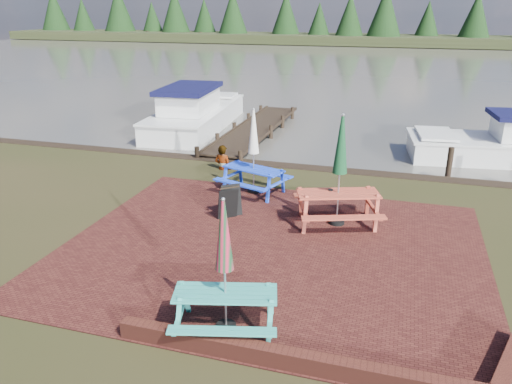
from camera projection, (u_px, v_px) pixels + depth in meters
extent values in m
plane|color=black|center=(259.00, 271.00, 10.00)|extent=(120.00, 120.00, 0.00)
cube|color=#371411|center=(271.00, 249.00, 10.90)|extent=(9.00, 7.50, 0.02)
cube|color=#4C1E16|center=(307.00, 363.00, 7.22)|extent=(6.00, 0.22, 0.30)
cube|color=#4C1E16|center=(509.00, 365.00, 7.18)|extent=(0.82, 1.77, 0.30)
cube|color=#413F38|center=(379.00, 67.00, 43.19)|extent=(120.00, 60.00, 0.02)
cube|color=black|center=(393.00, 40.00, 69.03)|extent=(120.00, 10.00, 1.20)
cube|color=teal|center=(225.00, 293.00, 7.98)|extent=(1.76, 1.04, 0.04)
cube|color=teal|center=(222.00, 331.00, 7.49)|extent=(1.66, 0.63, 0.04)
cube|color=teal|center=(229.00, 287.00, 8.66)|extent=(1.66, 0.63, 0.04)
cube|color=teal|center=(182.00, 310.00, 8.12)|extent=(0.43, 1.41, 0.68)
cube|color=teal|center=(270.00, 312.00, 8.08)|extent=(0.43, 1.41, 0.68)
cylinder|color=black|center=(226.00, 327.00, 8.20)|extent=(0.33, 0.33, 0.09)
cylinder|color=#B2B2B7|center=(225.00, 267.00, 7.82)|extent=(0.03, 0.03, 2.30)
cone|color=#B91A3A|center=(224.00, 236.00, 7.62)|extent=(0.29, 0.29, 1.15)
cube|color=#AE402C|center=(338.00, 193.00, 11.89)|extent=(2.08, 1.35, 0.04)
cube|color=#AE402C|center=(344.00, 218.00, 11.31)|extent=(1.91, 0.88, 0.04)
cube|color=#AE402C|center=(332.00, 195.00, 12.68)|extent=(1.91, 0.88, 0.04)
cube|color=#AE402C|center=(303.00, 209.00, 11.99)|extent=(0.63, 1.61, 0.80)
cube|color=#AE402C|center=(372.00, 208.00, 12.06)|extent=(0.63, 1.61, 0.80)
cylinder|color=black|center=(336.00, 222.00, 12.15)|extent=(0.39, 0.39, 0.11)
cylinder|color=#B2B2B7|center=(340.00, 172.00, 11.69)|extent=(0.04, 0.04, 2.69)
cone|color=#113E1F|center=(341.00, 145.00, 11.47)|extent=(0.34, 0.34, 1.34)
cube|color=blue|center=(254.00, 169.00, 13.97)|extent=(1.84, 1.18, 0.04)
cube|color=blue|center=(240.00, 185.00, 13.57)|extent=(1.70, 0.76, 0.04)
cube|color=blue|center=(266.00, 172.00, 14.56)|extent=(1.70, 0.76, 0.04)
cube|color=blue|center=(233.00, 176.00, 14.49)|extent=(0.55, 1.44, 0.71)
cube|color=blue|center=(276.00, 186.00, 13.69)|extent=(0.55, 1.44, 0.71)
cylinder|color=black|center=(254.00, 191.00, 14.20)|extent=(0.34, 0.34, 0.10)
cylinder|color=#B2B2B7|center=(254.00, 152.00, 13.80)|extent=(0.03, 0.03, 2.39)
cone|color=silver|center=(253.00, 132.00, 13.59)|extent=(0.31, 0.31, 1.19)
cube|color=black|center=(228.00, 204.00, 12.27)|extent=(0.52, 0.47, 0.81)
cube|color=black|center=(232.00, 200.00, 12.51)|extent=(0.52, 0.47, 0.81)
cube|color=black|center=(230.00, 188.00, 12.25)|extent=(0.42, 0.34, 0.03)
cube|color=black|center=(256.00, 128.00, 21.22)|extent=(1.60, 9.00, 0.06)
cube|color=black|center=(239.00, 125.00, 21.40)|extent=(0.08, 9.00, 0.08)
cube|color=black|center=(273.00, 128.00, 21.00)|extent=(0.08, 9.00, 0.08)
cylinder|color=black|center=(197.00, 161.00, 17.47)|extent=(0.16, 0.16, 1.00)
cylinder|color=black|center=(241.00, 165.00, 17.04)|extent=(0.16, 0.16, 1.00)
cube|color=silver|center=(197.00, 121.00, 22.40)|extent=(3.18, 7.59, 1.06)
cube|color=silver|center=(196.00, 108.00, 22.21)|extent=(3.24, 7.75, 0.08)
cube|color=silver|center=(189.00, 101.00, 21.22)|extent=(2.09, 3.26, 0.90)
cube|color=black|center=(189.00, 88.00, 21.04)|extent=(2.33, 3.72, 0.19)
cube|color=silver|center=(214.00, 95.00, 24.74)|extent=(2.27, 1.52, 0.11)
cube|color=silver|center=(510.00, 153.00, 17.64)|extent=(7.10, 3.19, 0.92)
cube|color=silver|center=(436.00, 134.00, 17.84)|extent=(1.47, 2.16, 0.09)
imported|color=gray|center=(222.00, 146.00, 15.95)|extent=(0.63, 0.47, 1.59)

